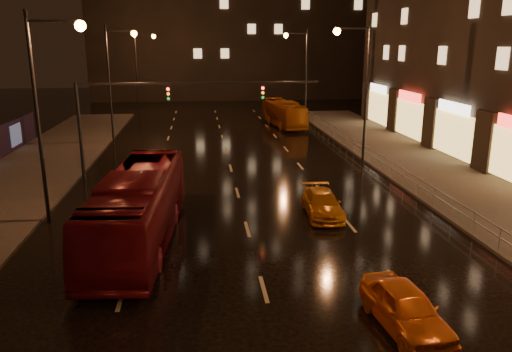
# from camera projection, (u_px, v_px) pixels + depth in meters

# --- Properties ---
(ground) EXTENTS (140.00, 140.00, 0.00)m
(ground) POSITION_uv_depth(u_px,v_px,m) (233.00, 175.00, 33.26)
(ground) COLOR black
(ground) RESTS_ON ground
(sidewalk_right) EXTENTS (7.00, 70.00, 0.15)m
(sidewalk_right) POSITION_uv_depth(u_px,v_px,m) (463.00, 189.00, 29.94)
(sidewalk_right) COLOR #38332D
(sidewalk_right) RESTS_ON ground
(traffic_signal) EXTENTS (15.31, 0.32, 6.20)m
(traffic_signal) POSITION_uv_depth(u_px,v_px,m) (152.00, 105.00, 31.47)
(traffic_signal) COLOR black
(traffic_signal) RESTS_ON ground
(railing_right) EXTENTS (0.05, 56.00, 1.00)m
(railing_right) POSITION_uv_depth(u_px,v_px,m) (392.00, 165.00, 32.24)
(railing_right) COLOR #99999E
(railing_right) RESTS_ON sidewalk_right
(bus_red) EXTENTS (3.64, 11.82, 3.24)m
(bus_red) POSITION_uv_depth(u_px,v_px,m) (139.00, 207.00, 21.75)
(bus_red) COLOR maroon
(bus_red) RESTS_ON ground
(bus_curb) EXTENTS (3.43, 9.80, 2.67)m
(bus_curb) POSITION_uv_depth(u_px,v_px,m) (283.00, 113.00, 52.60)
(bus_curb) COLOR #AA5511
(bus_curb) RESTS_ON ground
(taxi_near) EXTENTS (2.01, 4.16, 1.37)m
(taxi_near) POSITION_uv_depth(u_px,v_px,m) (406.00, 308.00, 15.30)
(taxi_near) COLOR orange
(taxi_near) RESTS_ON ground
(taxi_far) EXTENTS (1.95, 4.33, 1.23)m
(taxi_far) POSITION_uv_depth(u_px,v_px,m) (322.00, 204.00, 25.45)
(taxi_far) COLOR orange
(taxi_far) RESTS_ON ground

